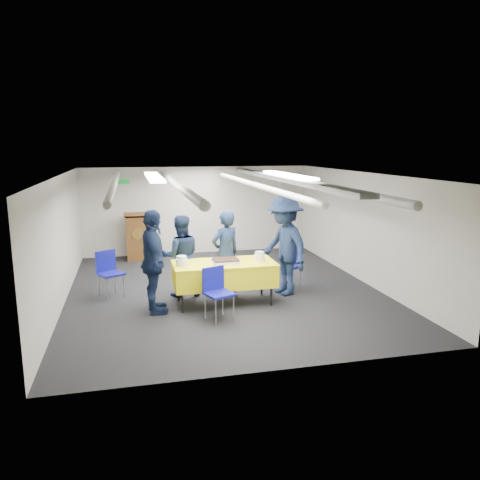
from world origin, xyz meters
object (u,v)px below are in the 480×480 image
(sheet_cake, at_px, (226,261))
(podium, at_px, (138,236))
(chair_right, at_px, (291,262))
(chair_left, at_px, (109,269))
(sailor_c, at_px, (153,262))
(sailor_d, at_px, (284,246))
(serving_table, at_px, (224,274))
(chair_near, at_px, (217,288))
(sailor_b, at_px, (181,256))
(sailor_a, at_px, (226,253))

(sheet_cake, xyz_separation_m, podium, (-1.47, 3.88, -0.20))
(chair_right, height_order, chair_left, same)
(sailor_c, bearing_deg, sailor_d, -81.44)
(serving_table, distance_m, podium, 4.09)
(sailor_c, bearing_deg, chair_near, -120.62)
(podium, height_order, sailor_b, sailor_b)
(sailor_a, bearing_deg, sheet_cake, 55.04)
(podium, xyz_separation_m, sailor_d, (2.69, -3.52, 0.34))
(podium, relative_size, chair_right, 1.44)
(chair_right, xyz_separation_m, chair_left, (-3.58, 0.28, 0.00))
(serving_table, height_order, sailor_c, sailor_c)
(sailor_c, xyz_separation_m, sailor_d, (2.50, 0.50, 0.06))
(podium, bearing_deg, sheet_cake, -69.27)
(sheet_cake, bearing_deg, chair_near, -113.81)
(chair_right, bearing_deg, sailor_d, -127.41)
(serving_table, relative_size, sheet_cake, 3.91)
(chair_right, xyz_separation_m, sailor_c, (-2.78, -0.88, 0.37))
(chair_right, bearing_deg, chair_left, 175.53)
(chair_near, distance_m, sailor_d, 1.87)
(sheet_cake, height_order, sailor_d, sailor_d)
(sheet_cake, height_order, chair_right, chair_right)
(sailor_b, bearing_deg, chair_right, -178.18)
(chair_near, distance_m, sailor_b, 1.47)
(sailor_d, bearing_deg, podium, -159.53)
(chair_near, height_order, chair_left, same)
(chair_near, xyz_separation_m, chair_left, (-1.78, 1.68, 0.00))
(chair_left, bearing_deg, serving_table, -24.78)
(chair_near, bearing_deg, sheet_cake, 66.19)
(sheet_cake, height_order, sailor_c, sailor_c)
(serving_table, distance_m, sailor_c, 1.32)
(chair_left, height_order, sailor_d, sailor_d)
(serving_table, distance_m, chair_right, 1.66)
(chair_near, distance_m, chair_left, 2.45)
(sailor_c, bearing_deg, chair_left, 31.79)
(chair_near, distance_m, sailor_a, 1.29)
(chair_near, distance_m, sailor_c, 1.17)
(sailor_a, bearing_deg, sailor_d, 147.87)
(serving_table, relative_size, sailor_a, 1.11)
(sheet_cake, height_order, sailor_a, sailor_a)
(sailor_c, bearing_deg, sheet_cake, -86.56)
(sailor_a, bearing_deg, sailor_b, -36.47)
(sheet_cake, xyz_separation_m, sailor_a, (0.11, 0.53, 0.02))
(podium, bearing_deg, chair_near, -75.46)
(sheet_cake, height_order, sailor_b, sailor_b)
(serving_table, height_order, sailor_d, sailor_d)
(podium, xyz_separation_m, sailor_a, (1.58, -3.36, 0.21))
(chair_left, relative_size, sailor_d, 0.46)
(sailor_b, bearing_deg, chair_left, -11.16)
(sheet_cake, relative_size, chair_left, 0.54)
(podium, distance_m, chair_near, 4.70)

